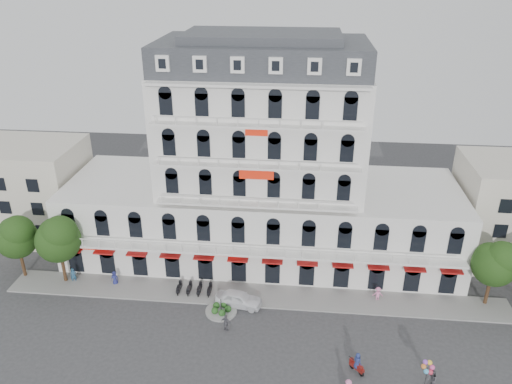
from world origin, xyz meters
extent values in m
plane|color=#38383A|center=(0.00, 0.00, 0.00)|extent=(120.00, 120.00, 0.00)
cube|color=gray|center=(0.00, 9.00, 0.08)|extent=(53.00, 4.00, 0.16)
cube|color=silver|center=(0.00, 18.00, 4.50)|extent=(45.00, 14.00, 9.00)
cube|color=silver|center=(0.00, 18.00, 15.50)|extent=(22.00, 12.00, 13.00)
cube|color=#2D3035|center=(0.00, 18.00, 23.50)|extent=(21.56, 11.76, 3.00)
cube|color=#2D3035|center=(0.00, 18.00, 25.40)|extent=(15.84, 8.64, 0.80)
cube|color=#AF1715|center=(0.00, 10.50, 3.50)|extent=(40.50, 1.00, 0.15)
cube|color=red|center=(0.00, 11.88, 13.00)|extent=(3.50, 0.10, 1.40)
cube|color=beige|center=(-30.00, 20.00, 6.00)|extent=(14.00, 10.00, 12.00)
cylinder|color=gray|center=(-3.00, 6.00, 0.12)|extent=(3.20, 3.20, 0.24)
cylinder|color=black|center=(-3.00, 6.00, 0.90)|extent=(0.08, 0.08, 1.40)
sphere|color=#1A4F1D|center=(-2.30, 6.00, 0.45)|extent=(0.70, 0.70, 0.70)
sphere|color=#1A4F1D|center=(-2.78, 6.66, 0.45)|extent=(0.70, 0.70, 0.70)
sphere|color=#1A4F1D|center=(-3.56, 6.42, 0.45)|extent=(0.70, 0.70, 0.70)
sphere|color=#1A4F1D|center=(-3.57, 5.60, 0.45)|extent=(0.70, 0.70, 0.70)
sphere|color=#1A4F1D|center=(-2.80, 5.33, 0.45)|extent=(0.70, 0.70, 0.70)
cylinder|color=#382314|center=(-26.00, 10.00, 1.76)|extent=(0.36, 0.36, 3.52)
sphere|color=#1B3912|center=(-26.00, 10.00, 4.96)|extent=(4.48, 4.48, 4.48)
sphere|color=#1B3912|center=(-25.50, 9.70, 6.00)|extent=(3.52, 3.52, 3.52)
sphere|color=#1B3912|center=(-26.40, 10.30, 5.60)|extent=(3.20, 3.20, 3.20)
cylinder|color=#382314|center=(-21.00, 9.50, 1.87)|extent=(0.36, 0.36, 3.74)
sphere|color=#1B3912|center=(-21.00, 9.50, 5.27)|extent=(4.76, 4.76, 4.76)
sphere|color=#1B3912|center=(-20.50, 9.20, 6.38)|extent=(3.74, 3.74, 3.74)
sphere|color=#1B3912|center=(-21.40, 9.80, 5.95)|extent=(3.40, 3.40, 3.40)
cylinder|color=#382314|center=(24.00, 10.00, 1.72)|extent=(0.36, 0.36, 3.43)
sphere|color=#1B3912|center=(24.00, 10.00, 4.84)|extent=(4.37, 4.37, 4.37)
sphere|color=#1B3912|center=(24.50, 9.70, 5.85)|extent=(3.43, 3.43, 3.43)
sphere|color=#1B3912|center=(23.60, 10.30, 5.46)|extent=(3.12, 3.12, 3.12)
imported|color=white|center=(-1.37, 7.28, 0.82)|extent=(5.05, 2.64, 1.64)
cube|color=maroon|center=(9.98, -0.78, 0.55)|extent=(1.26, 1.35, 0.35)
torus|color=black|center=(9.62, -0.37, 0.28)|extent=(0.49, 0.53, 0.60)
torus|color=black|center=(10.35, -1.20, 0.28)|extent=(0.49, 0.53, 0.60)
imported|color=navy|center=(9.98, -0.78, 1.25)|extent=(0.89, 0.92, 1.59)
imported|color=navy|center=(-15.35, 9.50, 0.83)|extent=(0.84, 0.57, 1.66)
imported|color=#58575F|center=(-2.08, 3.38, 0.90)|extent=(1.15, 0.78, 1.81)
imported|color=pink|center=(12.96, 9.50, 0.82)|extent=(1.07, 0.62, 1.65)
imported|color=#275375|center=(-20.00, 9.46, 0.90)|extent=(0.77, 0.64, 1.79)
imported|color=#4D4C52|center=(15.99, -2.00, 0.93)|extent=(0.76, 0.95, 1.87)
cylinder|color=black|center=(15.59, -1.70, 1.00)|extent=(0.04, 0.04, 2.00)
sphere|color=#E54C99|center=(15.94, -1.70, 2.00)|extent=(0.44, 0.44, 0.44)
sphere|color=yellow|center=(15.76, -1.40, 2.21)|extent=(0.44, 0.44, 0.44)
sphere|color=#994CD8|center=(15.41, -1.40, 2.23)|extent=(0.44, 0.44, 0.44)
sphere|color=orange|center=(15.24, -1.70, 2.04)|extent=(0.44, 0.44, 0.44)
sphere|color=#4CB2E5|center=(15.42, -2.01, 1.81)|extent=(0.44, 0.44, 0.44)
sphere|color=#D8334C|center=(15.77, -2.00, 1.76)|extent=(0.44, 0.44, 0.44)
camera|label=1|loc=(4.57, -33.95, 32.62)|focal=35.00mm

